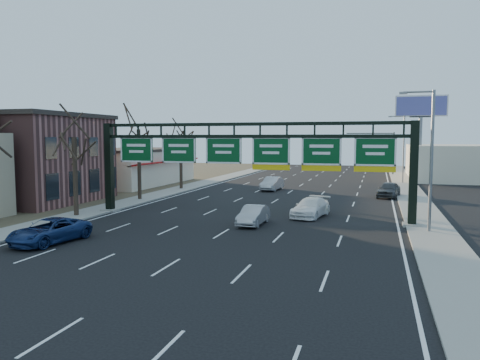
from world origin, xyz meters
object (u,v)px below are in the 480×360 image
(sign_gantry, at_px, (249,157))
(car_silver_sedan, at_px, (253,215))
(car_blue_suv, at_px, (50,231))
(car_white_wagon, at_px, (311,207))

(sign_gantry, distance_m, car_silver_sedan, 4.77)
(car_blue_suv, height_order, car_white_wagon, car_white_wagon)
(sign_gantry, relative_size, car_silver_sedan, 6.10)
(car_blue_suv, bearing_deg, car_white_wagon, 53.22)
(car_silver_sedan, xyz_separation_m, car_white_wagon, (3.36, 4.48, 0.05))
(car_blue_suv, height_order, car_silver_sedan, car_blue_suv)
(car_white_wagon, bearing_deg, sign_gantry, -144.59)
(sign_gantry, xyz_separation_m, car_silver_sedan, (1.00, -2.47, -3.97))
(car_blue_suv, relative_size, car_silver_sedan, 1.24)
(car_blue_suv, bearing_deg, sign_gantry, 59.95)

